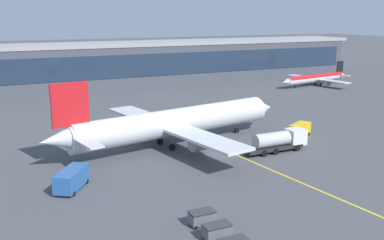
# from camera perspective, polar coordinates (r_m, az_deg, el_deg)

# --- Properties ---
(ground_plane) EXTENTS (700.00, 700.00, 0.00)m
(ground_plane) POSITION_cam_1_polar(r_m,az_deg,el_deg) (67.42, 3.40, -4.55)
(ground_plane) COLOR #47494F
(apron_lead_in_line) EXTENTS (8.88, 79.57, 0.01)m
(apron_lead_in_line) POSITION_cam_1_polar(r_m,az_deg,el_deg) (70.10, 4.13, -3.85)
(apron_lead_in_line) COLOR yellow
(apron_lead_in_line) RESTS_ON ground_plane
(terminal_building) EXTENTS (172.80, 17.83, 12.84)m
(terminal_building) POSITION_cam_1_polar(r_m,az_deg,el_deg) (136.55, -10.57, 7.16)
(terminal_building) COLOR #424751
(terminal_building) RESTS_ON ground_plane
(main_airliner) EXTENTS (43.84, 34.90, 11.98)m
(main_airliner) POSITION_cam_1_polar(r_m,az_deg,el_deg) (71.16, -2.15, -0.27)
(main_airliner) COLOR silver
(main_airliner) RESTS_ON ground_plane
(fuel_tanker) EXTENTS (10.81, 2.76, 3.25)m
(fuel_tanker) POSITION_cam_1_polar(r_m,az_deg,el_deg) (69.95, 11.23, -2.63)
(fuel_tanker) COLOR #232326
(fuel_tanker) RESTS_ON ground_plane
(crew_van) EXTENTS (5.40, 4.18, 2.30)m
(crew_van) POSITION_cam_1_polar(r_m,az_deg,el_deg) (79.28, 13.80, -1.19)
(crew_van) COLOR yellow
(crew_van) RESTS_ON ground_plane
(lavatory_truck) EXTENTS (5.22, 6.06, 2.50)m
(lavatory_truck) POSITION_cam_1_polar(r_m,az_deg,el_deg) (56.11, -15.30, -7.26)
(lavatory_truck) COLOR #285B9E
(lavatory_truck) RESTS_ON ground_plane
(baggage_cart_1) EXTENTS (2.68, 1.67, 1.48)m
(baggage_cart_1) POSITION_cam_1_polar(r_m,az_deg,el_deg) (43.16, 3.26, -14.19)
(baggage_cart_1) COLOR #595B60
(baggage_cart_1) RESTS_ON ground_plane
(baggage_cart_2) EXTENTS (2.68, 1.67, 1.48)m
(baggage_cart_2) POSITION_cam_1_polar(r_m,az_deg,el_deg) (45.70, 1.33, -12.52)
(baggage_cart_2) COLOR #595B60
(baggage_cart_2) RESTS_ON ground_plane
(commuter_jet_far) EXTENTS (28.20, 22.62, 6.76)m
(commuter_jet_far) POSITION_cam_1_polar(r_m,az_deg,el_deg) (139.00, 15.76, 5.26)
(commuter_jet_far) COLOR silver
(commuter_jet_far) RESTS_ON ground_plane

